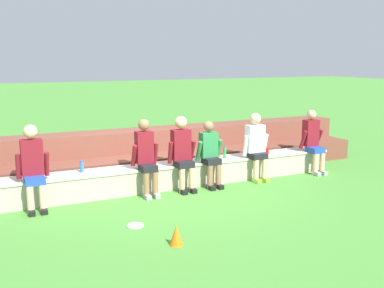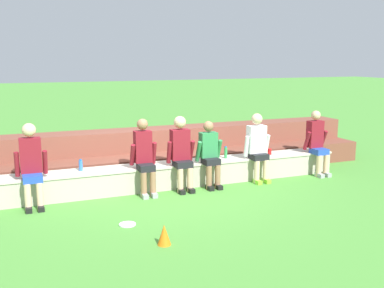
# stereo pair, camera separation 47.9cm
# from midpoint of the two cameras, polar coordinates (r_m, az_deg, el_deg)

# --- Properties ---
(ground_plane) EXTENTS (80.00, 80.00, 0.00)m
(ground_plane) POSITION_cam_midpoint_polar(r_m,az_deg,el_deg) (8.53, -1.87, -5.98)
(ground_plane) COLOR #4C9338
(stone_seating_wall) EXTENTS (7.63, 0.55, 0.47)m
(stone_seating_wall) POSITION_cam_midpoint_polar(r_m,az_deg,el_deg) (8.69, -2.46, -3.95)
(stone_seating_wall) COLOR #B7AF9E
(stone_seating_wall) RESTS_ON ground
(brick_bleachers) EXTENTS (10.28, 1.38, 0.92)m
(brick_bleachers) POSITION_cam_midpoint_polar(r_m,az_deg,el_deg) (9.83, -4.94, -1.43)
(brick_bleachers) COLOR brown
(brick_bleachers) RESTS_ON ground
(person_far_left) EXTENTS (0.52, 0.57, 1.40)m
(person_far_left) POSITION_cam_midpoint_polar(r_m,az_deg,el_deg) (7.87, -17.97, -2.34)
(person_far_left) COLOR beige
(person_far_left) RESTS_ON ground
(person_left_of_center) EXTENTS (0.49, 0.56, 1.38)m
(person_left_of_center) POSITION_cam_midpoint_polar(r_m,az_deg,el_deg) (8.23, -4.38, -1.46)
(person_left_of_center) COLOR #996B4C
(person_left_of_center) RESTS_ON ground
(person_center) EXTENTS (0.53, 0.53, 1.40)m
(person_center) POSITION_cam_midpoint_polar(r_m,az_deg,el_deg) (8.45, 0.27, -0.92)
(person_center) COLOR #DBAD89
(person_center) RESTS_ON ground
(person_right_of_center) EXTENTS (0.51, 0.49, 1.27)m
(person_right_of_center) POSITION_cam_midpoint_polar(r_m,az_deg,el_deg) (8.69, 3.84, -1.13)
(person_right_of_center) COLOR #996B4C
(person_right_of_center) RESTS_ON ground
(person_far_right) EXTENTS (0.55, 0.49, 1.37)m
(person_far_right) POSITION_cam_midpoint_polar(r_m,az_deg,el_deg) (9.19, 9.76, -0.18)
(person_far_right) COLOR beige
(person_far_right) RESTS_ON ground
(person_rightmost_edge) EXTENTS (0.50, 0.55, 1.36)m
(person_rightmost_edge) POSITION_cam_midpoint_polar(r_m,az_deg,el_deg) (10.04, 16.82, 0.29)
(person_rightmost_edge) COLOR #DBAD89
(person_rightmost_edge) RESTS_ON ground
(water_bottle_mid_left) EXTENTS (0.06, 0.06, 0.25)m
(water_bottle_mid_left) POSITION_cam_midpoint_polar(r_m,az_deg,el_deg) (9.16, 5.77, -1.09)
(water_bottle_mid_left) COLOR green
(water_bottle_mid_left) RESTS_ON stone_seating_wall
(water_bottle_center_gap) EXTENTS (0.07, 0.07, 0.21)m
(water_bottle_center_gap) POSITION_cam_midpoint_polar(r_m,az_deg,el_deg) (8.31, -12.25, -2.66)
(water_bottle_center_gap) COLOR blue
(water_bottle_center_gap) RESTS_ON stone_seating_wall
(plastic_cup_middle) EXTENTS (0.08, 0.08, 0.13)m
(plastic_cup_middle) POSITION_cam_midpoint_polar(r_m,az_deg,el_deg) (9.65, 11.16, -0.96)
(plastic_cup_middle) COLOR red
(plastic_cup_middle) RESTS_ON stone_seating_wall
(frisbee) EXTENTS (0.25, 0.25, 0.02)m
(frisbee) POSITION_cam_midpoint_polar(r_m,az_deg,el_deg) (6.91, -6.16, -10.06)
(frisbee) COLOR white
(frisbee) RESTS_ON ground
(sports_cone) EXTENTS (0.18, 0.18, 0.28)m
(sports_cone) POSITION_cam_midpoint_polar(r_m,az_deg,el_deg) (6.15, -1.26, -11.40)
(sports_cone) COLOR orange
(sports_cone) RESTS_ON ground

